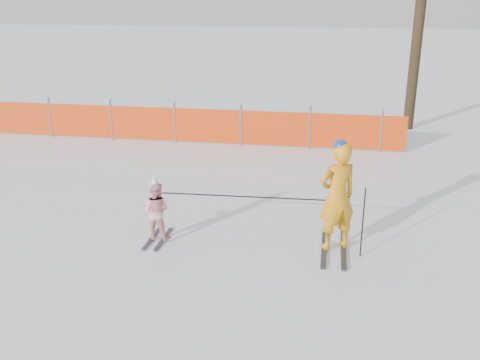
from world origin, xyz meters
TOP-DOWN VIEW (x-y plane):
  - ground at (0.00, 0.00)m, footprint 120.00×120.00m
  - adult at (1.78, -0.06)m, footprint 0.84×1.55m
  - child at (-1.42, -0.21)m, footprint 0.56×0.97m
  - ski_poles at (0.79, -0.17)m, footprint 3.54×0.22m
  - safety_fence at (-4.65, 6.29)m, footprint 16.72×0.06m
  - tree_trunks at (5.66, 9.66)m, footprint 4.39×1.36m

SIDE VIEW (x-z plane):
  - ground at x=0.00m, z-range 0.00..0.00m
  - safety_fence at x=-4.65m, z-range -0.07..1.18m
  - child at x=-1.42m, z-range -0.05..1.22m
  - ski_poles at x=0.79m, z-range 0.21..1.46m
  - adult at x=1.78m, z-range 0.00..2.01m
  - tree_trunks at x=5.66m, z-range -0.15..6.30m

